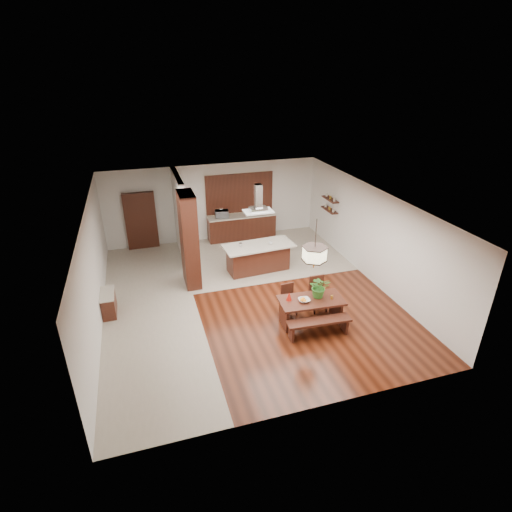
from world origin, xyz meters
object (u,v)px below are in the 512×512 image
object	(u,v)px
kitchen_island	(258,257)
dining_chair_left	(290,300)
fruit_bowl	(304,300)
range_hood	(258,198)
foliage_plant	(319,287)
dining_chair_right	(319,294)
dining_table	(311,305)
island_cup	(271,243)
microwave	(222,214)
hallway_console	(109,303)
pendant_lantern	(315,244)
dining_bench	(319,328)

from	to	relation	value
kitchen_island	dining_chair_left	bearing A→B (deg)	-93.37
fruit_bowl	range_hood	size ratio (longest dim) A/B	0.32
foliage_plant	dining_chair_right	bearing A→B (deg)	62.91
dining_table	fruit_bowl	xyz separation A→B (m)	(-0.21, -0.03, 0.22)
island_cup	foliage_plant	bearing A→B (deg)	-84.44
dining_table	dining_chair_left	bearing A→B (deg)	125.45
dining_table	foliage_plant	bearing A→B (deg)	15.91
dining_table	range_hood	xyz separation A→B (m)	(-0.44, 3.21, 1.96)
dining_chair_right	dining_table	bearing A→B (deg)	-132.58
dining_chair_left	kitchen_island	size ratio (longest dim) A/B	0.37
dining_chair_right	dining_chair_left	bearing A→B (deg)	176.71
microwave	kitchen_island	bearing A→B (deg)	-70.88
hallway_console	pendant_lantern	bearing A→B (deg)	-21.30
microwave	range_hood	bearing A→B (deg)	-70.87
hallway_console	fruit_bowl	world-z (taller)	fruit_bowl
dining_chair_right	kitchen_island	size ratio (longest dim) A/B	0.42
foliage_plant	fruit_bowl	world-z (taller)	foliage_plant
dining_bench	pendant_lantern	size ratio (longest dim) A/B	1.24
pendant_lantern	dining_chair_right	bearing A→B (deg)	46.88
kitchen_island	island_cup	world-z (taller)	island_cup
dining_table	foliage_plant	distance (m)	0.54
dining_table	dining_bench	world-z (taller)	dining_table
foliage_plant	island_cup	bearing A→B (deg)	95.56
pendant_lantern	foliage_plant	size ratio (longest dim) A/B	2.21
dining_bench	fruit_bowl	distance (m)	0.78
range_hood	dining_table	bearing A→B (deg)	-82.26
kitchen_island	microwave	size ratio (longest dim) A/B	4.73
dining_table	dining_chair_right	distance (m)	0.66
hallway_console	dining_chair_right	bearing A→B (deg)	-15.18
dining_bench	hallway_console	bearing A→B (deg)	152.88
pendant_lantern	fruit_bowl	bearing A→B (deg)	-171.87
pendant_lantern	range_hood	distance (m)	3.25
dining_table	microwave	bearing A→B (deg)	99.71
dining_table	island_cup	bearing A→B (deg)	91.04
dining_table	kitchen_island	world-z (taller)	kitchen_island
dining_chair_left	foliage_plant	bearing A→B (deg)	-41.94
dining_chair_right	fruit_bowl	bearing A→B (deg)	-141.91
foliage_plant	kitchen_island	world-z (taller)	foliage_plant
foliage_plant	range_hood	world-z (taller)	range_hood
dining_chair_left	microwave	xyz separation A→B (m)	(-0.64, 5.42, 0.66)
dining_chair_left	dining_bench	bearing A→B (deg)	-78.21
island_cup	kitchen_island	bearing A→B (deg)	162.26
kitchen_island	microwave	distance (m)	2.87
foliage_plant	microwave	world-z (taller)	foliage_plant
pendant_lantern	foliage_plant	bearing A→B (deg)	15.91
island_cup	dining_bench	bearing A→B (deg)	-89.75
hallway_console	foliage_plant	size ratio (longest dim) A/B	1.48
dining_bench	fruit_bowl	size ratio (longest dim) A/B	5.62
dining_table	kitchen_island	xyz separation A→B (m)	(-0.44, 3.21, -0.03)
hallway_console	microwave	xyz separation A→B (m)	(4.04, 3.98, 0.77)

